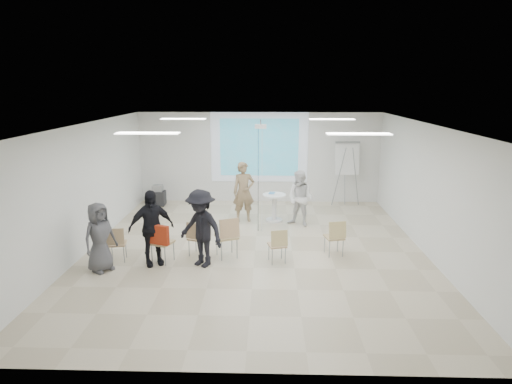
{
  "coord_description": "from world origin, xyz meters",
  "views": [
    {
      "loc": [
        0.3,
        -9.6,
        3.87
      ],
      "look_at": [
        0.0,
        0.8,
        1.25
      ],
      "focal_mm": 30.0,
      "sensor_mm": 36.0,
      "label": 1
    }
  ],
  "objects_px": {
    "audience_mid": "(201,223)",
    "chair_left_mid": "(160,240)",
    "chair_far_left": "(116,242)",
    "flipchart_easel": "(347,159)",
    "pedestal_table": "(274,206)",
    "player_left": "(244,188)",
    "laptop": "(198,236)",
    "audience_left": "(151,222)",
    "audience_outer": "(99,233)",
    "chair_right_far": "(335,235)",
    "chair_right_inner": "(278,243)",
    "player_right": "(301,196)",
    "chair_center": "(228,234)",
    "av_cart": "(158,196)",
    "chair_left_inner": "(196,236)"
  },
  "relations": [
    {
      "from": "pedestal_table",
      "to": "flipchart_easel",
      "type": "relative_size",
      "value": 0.39
    },
    {
      "from": "chair_right_far",
      "to": "chair_center",
      "type": "bearing_deg",
      "value": 172.49
    },
    {
      "from": "pedestal_table",
      "to": "chair_right_far",
      "type": "bearing_deg",
      "value": -61.95
    },
    {
      "from": "pedestal_table",
      "to": "chair_center",
      "type": "height_order",
      "value": "chair_center"
    },
    {
      "from": "chair_right_far",
      "to": "audience_outer",
      "type": "bearing_deg",
      "value": 178.41
    },
    {
      "from": "player_left",
      "to": "laptop",
      "type": "height_order",
      "value": "player_left"
    },
    {
      "from": "audience_mid",
      "to": "flipchart_easel",
      "type": "xyz_separation_m",
      "value": [
        3.98,
        4.97,
        0.58
      ]
    },
    {
      "from": "pedestal_table",
      "to": "chair_left_mid",
      "type": "distance_m",
      "value": 4.02
    },
    {
      "from": "chair_far_left",
      "to": "flipchart_easel",
      "type": "height_order",
      "value": "flipchart_easel"
    },
    {
      "from": "pedestal_table",
      "to": "audience_left",
      "type": "height_order",
      "value": "audience_left"
    },
    {
      "from": "chair_far_left",
      "to": "av_cart",
      "type": "height_order",
      "value": "chair_far_left"
    },
    {
      "from": "audience_mid",
      "to": "player_right",
      "type": "bearing_deg",
      "value": 82.96
    },
    {
      "from": "laptop",
      "to": "player_left",
      "type": "bearing_deg",
      "value": -89.14
    },
    {
      "from": "player_left",
      "to": "chair_right_inner",
      "type": "height_order",
      "value": "player_left"
    },
    {
      "from": "audience_mid",
      "to": "chair_left_mid",
      "type": "bearing_deg",
      "value": -153.15
    },
    {
      "from": "player_left",
      "to": "chair_right_far",
      "type": "height_order",
      "value": "player_left"
    },
    {
      "from": "chair_far_left",
      "to": "flipchart_easel",
      "type": "xyz_separation_m",
      "value": [
        5.9,
        4.83,
        1.07
      ]
    },
    {
      "from": "player_left",
      "to": "audience_outer",
      "type": "xyz_separation_m",
      "value": [
        -2.84,
        -3.51,
        -0.15
      ]
    },
    {
      "from": "player_right",
      "to": "laptop",
      "type": "height_order",
      "value": "player_right"
    },
    {
      "from": "laptop",
      "to": "chair_left_mid",
      "type": "bearing_deg",
      "value": 54.6
    },
    {
      "from": "chair_right_inner",
      "to": "laptop",
      "type": "distance_m",
      "value": 1.89
    },
    {
      "from": "chair_left_inner",
      "to": "chair_right_far",
      "type": "bearing_deg",
      "value": 22.11
    },
    {
      "from": "audience_left",
      "to": "chair_left_mid",
      "type": "bearing_deg",
      "value": -11.03
    },
    {
      "from": "player_left",
      "to": "audience_outer",
      "type": "relative_size",
      "value": 1.17
    },
    {
      "from": "chair_left_mid",
      "to": "av_cart",
      "type": "height_order",
      "value": "chair_left_mid"
    },
    {
      "from": "player_left",
      "to": "chair_center",
      "type": "bearing_deg",
      "value": -108.82
    },
    {
      "from": "player_left",
      "to": "chair_far_left",
      "type": "height_order",
      "value": "player_left"
    },
    {
      "from": "laptop",
      "to": "av_cart",
      "type": "height_order",
      "value": "av_cart"
    },
    {
      "from": "chair_left_mid",
      "to": "chair_right_inner",
      "type": "height_order",
      "value": "chair_left_mid"
    },
    {
      "from": "laptop",
      "to": "audience_outer",
      "type": "distance_m",
      "value": 2.18
    },
    {
      "from": "player_right",
      "to": "chair_far_left",
      "type": "bearing_deg",
      "value": -118.2
    },
    {
      "from": "audience_left",
      "to": "audience_outer",
      "type": "distance_m",
      "value": 1.08
    },
    {
      "from": "player_right",
      "to": "flipchart_easel",
      "type": "bearing_deg",
      "value": 82.1
    },
    {
      "from": "chair_far_left",
      "to": "chair_right_far",
      "type": "xyz_separation_m",
      "value": [
        4.92,
        0.49,
        0.03
      ]
    },
    {
      "from": "pedestal_table",
      "to": "audience_left",
      "type": "bearing_deg",
      "value": -130.69
    },
    {
      "from": "chair_right_far",
      "to": "chair_right_inner",
      "type": "bearing_deg",
      "value": -173.47
    },
    {
      "from": "chair_left_inner",
      "to": "laptop",
      "type": "bearing_deg",
      "value": 94.37
    },
    {
      "from": "player_left",
      "to": "audience_left",
      "type": "height_order",
      "value": "player_left"
    },
    {
      "from": "player_left",
      "to": "player_right",
      "type": "relative_size",
      "value": 1.13
    },
    {
      "from": "chair_left_mid",
      "to": "chair_left_inner",
      "type": "xyz_separation_m",
      "value": [
        0.73,
        0.43,
        -0.05
      ]
    },
    {
      "from": "player_right",
      "to": "flipchart_easel",
      "type": "height_order",
      "value": "flipchart_easel"
    },
    {
      "from": "laptop",
      "to": "audience_mid",
      "type": "height_order",
      "value": "audience_mid"
    },
    {
      "from": "chair_right_inner",
      "to": "av_cart",
      "type": "xyz_separation_m",
      "value": [
        -3.84,
        4.58,
        -0.15
      ]
    },
    {
      "from": "player_right",
      "to": "av_cart",
      "type": "relative_size",
      "value": 2.53
    },
    {
      "from": "chair_center",
      "to": "audience_outer",
      "type": "xyz_separation_m",
      "value": [
        -2.63,
        -0.75,
        0.26
      ]
    },
    {
      "from": "audience_outer",
      "to": "pedestal_table",
      "type": "bearing_deg",
      "value": -11.84
    },
    {
      "from": "pedestal_table",
      "to": "chair_far_left",
      "type": "height_order",
      "value": "pedestal_table"
    },
    {
      "from": "audience_left",
      "to": "audience_outer",
      "type": "relative_size",
      "value": 1.15
    },
    {
      "from": "chair_far_left",
      "to": "chair_right_inner",
      "type": "distance_m",
      "value": 3.59
    },
    {
      "from": "pedestal_table",
      "to": "chair_far_left",
      "type": "distance_m",
      "value": 4.69
    }
  ]
}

